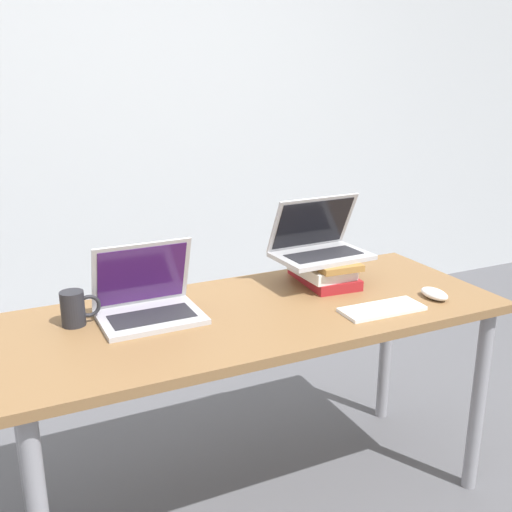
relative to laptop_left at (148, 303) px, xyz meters
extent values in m
cube|color=silver|center=(0.34, 1.57, 0.57)|extent=(8.00, 0.05, 2.70)
cube|color=brown|center=(0.34, -0.09, -0.06)|extent=(1.59, 0.65, 0.03)
cylinder|color=gray|center=(1.07, -0.35, -0.43)|extent=(0.05, 0.05, 0.70)
cylinder|color=gray|center=(-0.40, 0.17, -0.43)|extent=(0.05, 0.05, 0.70)
cylinder|color=gray|center=(1.07, 0.17, -0.43)|extent=(0.05, 0.05, 0.70)
cube|color=#B2B2B7|center=(0.00, -0.03, -0.04)|extent=(0.31, 0.23, 0.02)
cube|color=#232328|center=(0.00, -0.04, -0.03)|extent=(0.25, 0.12, 0.00)
cube|color=#B2B2B7|center=(0.00, 0.05, 0.08)|extent=(0.31, 0.09, 0.22)
cube|color=#381451|center=(0.00, 0.05, 0.08)|extent=(0.28, 0.07, 0.19)
cube|color=maroon|center=(0.67, 0.05, -0.03)|extent=(0.19, 0.29, 0.04)
cube|color=white|center=(0.64, 0.03, 0.01)|extent=(0.16, 0.22, 0.04)
cube|color=olive|center=(0.67, 0.03, 0.04)|extent=(0.17, 0.27, 0.02)
cube|color=#B2B2B7|center=(0.64, 0.03, 0.06)|extent=(0.34, 0.23, 0.02)
cube|color=#232328|center=(0.64, 0.02, 0.07)|extent=(0.27, 0.13, 0.00)
cube|color=#B2B2B7|center=(0.64, 0.09, 0.17)|extent=(0.33, 0.11, 0.20)
cube|color=black|center=(0.64, 0.09, 0.16)|extent=(0.30, 0.09, 0.18)
cube|color=white|center=(0.69, -0.27, -0.04)|extent=(0.27, 0.12, 0.01)
cube|color=silver|center=(0.69, -0.27, -0.03)|extent=(0.25, 0.09, 0.00)
ellipsoid|color=white|center=(0.91, -0.26, -0.03)|extent=(0.06, 0.11, 0.03)
cylinder|color=#232328|center=(-0.22, 0.03, 0.01)|extent=(0.07, 0.07, 0.11)
torus|color=#232328|center=(-0.17, 0.03, 0.01)|extent=(0.07, 0.01, 0.07)
camera|label=1|loc=(-0.44, -1.70, 0.68)|focal=42.00mm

